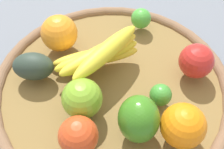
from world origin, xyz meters
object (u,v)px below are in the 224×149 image
Objects in this scene: avocado at (33,66)px; apple_0 at (78,136)px; apple_2 at (82,98)px; banana_bunch at (99,55)px; lime_0 at (161,95)px; lime_1 at (141,18)px; apple_1 at (196,61)px; bell_pepper at (139,119)px; orange_0 at (183,126)px; orange_1 at (59,33)px.

apple_0 reaches higher than avocado.
apple_2 reaches higher than avocado.
apple_0 is (0.10, 0.14, -0.01)m from banana_bunch.
lime_1 reaches higher than lime_0.
apple_1 is at bearing 154.23° from avocado.
avocado is (0.05, -0.12, -0.01)m from apple_2.
avocado is at bearing -66.13° from apple_2.
bell_pepper is 1.88× the size of lime_1.
orange_0 is 0.08m from lime_0.
orange_1 is at bearing -71.16° from orange_0.
avocado is 0.26m from lime_1.
apple_0 is (0.16, 0.01, 0.01)m from lime_0.
banana_bunch is at bearing -158.69° from bell_pepper.
lime_1 is (-0.18, 0.02, -0.02)m from orange_1.
apple_0 is at bearing -79.54° from bell_pepper.
apple_1 is at bearing -163.90° from lime_0.
apple_0 is (0.03, 0.06, -0.00)m from apple_2.
orange_1 is at bearing -97.60° from apple_2.
apple_2 is at bearing -119.12° from bell_pepper.
orange_0 is at bearing 134.87° from apple_2.
orange_0 reaches higher than apple_1.
apple_0 is (0.06, 0.23, -0.01)m from orange_1.
apple_1 is 1.04× the size of apple_0.
apple_2 is 0.84× the size of bell_pepper.
apple_1 is at bearing 134.08° from bell_pepper.
bell_pepper is (-0.04, 0.25, 0.00)m from orange_1.
banana_bunch is 2.76× the size of apple_0.
banana_bunch is 0.10m from apple_2.
avocado is at bearing -54.02° from orange_0.
apple_0 is 0.32m from lime_1.
lime_0 is (-0.07, -0.04, -0.02)m from bell_pepper.
orange_1 is at bearing -42.32° from apple_1.
lime_1 is (-0.08, -0.27, -0.01)m from orange_0.
apple_0 is 1.44× the size of lime_1.
apple_2 is at bearing -45.13° from orange_0.
apple_0 is at bearing 61.46° from apple_2.
banana_bunch is 0.10m from orange_1.
banana_bunch reaches higher than orange_0.
orange_1 reaches higher than avocado.
orange_1 reaches higher than lime_1.
apple_2 is 1.59× the size of lime_1.
apple_1 is 0.90× the size of orange_0.
lime_0 is at bearing 140.48° from bell_pepper.
apple_1 is 0.18m from bell_pepper.
orange_1 reaches higher than apple_1.
orange_1 is at bearing -103.57° from apple_0.
bell_pepper is 0.10m from apple_0.
banana_bunch is 0.14m from lime_0.
avocado is 0.24m from lime_0.
orange_0 reaches higher than apple_0.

